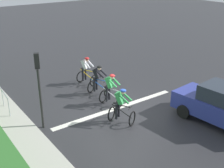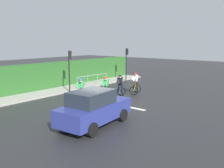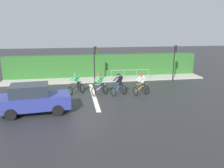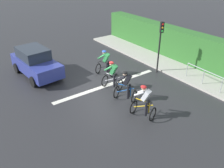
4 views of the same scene
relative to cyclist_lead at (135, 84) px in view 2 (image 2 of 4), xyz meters
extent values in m
plane|color=#28282B|center=(-0.42, -3.97, -0.80)|extent=(80.00, 80.00, 0.00)
cube|color=#ADA89E|center=(-5.78, -1.97, -0.74)|extent=(2.80, 19.30, 0.12)
cube|color=tan|center=(-6.68, -1.97, -0.51)|extent=(0.44, 19.30, 0.57)
cube|color=#2D6628|center=(-6.98, -1.97, 0.32)|extent=(1.10, 19.30, 2.23)
cube|color=silver|center=(-0.42, -3.56, -0.79)|extent=(7.00, 0.30, 0.01)
torus|color=black|center=(0.18, -0.52, -0.46)|extent=(0.66, 0.28, 0.68)
torus|color=black|center=(-0.15, 0.45, -0.46)|extent=(0.66, 0.28, 0.68)
cylinder|color=gold|center=(0.01, -0.04, -0.21)|extent=(0.36, 0.95, 0.51)
cylinder|color=gold|center=(-0.09, 0.25, -0.18)|extent=(0.04, 0.04, 0.55)
cylinder|color=gold|center=(0.03, -0.09, 0.07)|extent=(0.27, 0.69, 0.04)
cube|color=black|center=(-0.09, 0.25, 0.11)|extent=(0.17, 0.24, 0.04)
cylinder|color=black|center=(0.14, -0.42, 0.04)|extent=(0.41, 0.17, 0.03)
cube|color=white|center=(-0.02, 0.06, 0.41)|extent=(0.42, 0.48, 0.57)
sphere|color=tan|center=(0.03, -0.09, 0.72)|extent=(0.20, 0.20, 0.20)
ellipsoid|color=red|center=(0.03, -0.09, 0.79)|extent=(0.32, 0.34, 0.14)
cylinder|color=black|center=(0.06, 0.19, -0.23)|extent=(0.12, 0.12, 0.74)
cylinder|color=black|center=(-0.17, 0.12, -0.23)|extent=(0.12, 0.12, 0.74)
cylinder|color=white|center=(0.22, -0.16, 0.47)|extent=(0.24, 0.48, 0.37)
cylinder|color=white|center=(-0.08, -0.26, 0.47)|extent=(0.24, 0.48, 0.37)
torus|color=black|center=(0.00, -2.14, -0.46)|extent=(0.63, 0.36, 0.68)
torus|color=black|center=(-0.46, -1.23, -0.46)|extent=(0.63, 0.36, 0.68)
cylinder|color=#1E59B2|center=(-0.23, -1.69, -0.21)|extent=(0.48, 0.90, 0.51)
cylinder|color=#1E59B2|center=(-0.37, -1.41, -0.18)|extent=(0.04, 0.04, 0.55)
cylinder|color=#1E59B2|center=(-0.21, -1.73, 0.07)|extent=(0.36, 0.66, 0.04)
cube|color=black|center=(-0.37, -1.41, 0.11)|extent=(0.19, 0.24, 0.04)
cylinder|color=black|center=(-0.05, -2.05, 0.04)|extent=(0.39, 0.22, 0.03)
cube|color=black|center=(-0.28, -1.59, 0.41)|extent=(0.45, 0.50, 0.57)
sphere|color=beige|center=(-0.21, -1.73, 0.72)|extent=(0.20, 0.20, 0.20)
ellipsoid|color=black|center=(-0.21, -1.73, 0.79)|extent=(0.34, 0.36, 0.14)
cylinder|color=black|center=(-0.22, -1.45, -0.23)|extent=(0.12, 0.12, 0.74)
cylinder|color=black|center=(-0.43, -1.56, -0.23)|extent=(0.12, 0.12, 0.74)
cylinder|color=black|center=(-0.01, -1.78, 0.47)|extent=(0.29, 0.47, 0.37)
cylinder|color=black|center=(-0.29, -1.92, 0.47)|extent=(0.29, 0.47, 0.37)
torus|color=black|center=(-0.23, -3.58, -0.46)|extent=(0.66, 0.30, 0.68)
torus|color=black|center=(-0.60, -2.63, -0.46)|extent=(0.66, 0.30, 0.68)
cylinder|color=silver|center=(-0.42, -3.11, -0.21)|extent=(0.40, 0.94, 0.51)
cylinder|color=silver|center=(-0.53, -2.82, -0.18)|extent=(0.04, 0.04, 0.55)
cylinder|color=silver|center=(-0.40, -3.16, 0.07)|extent=(0.30, 0.68, 0.04)
cube|color=black|center=(-0.53, -2.82, 0.11)|extent=(0.17, 0.24, 0.04)
cylinder|color=black|center=(-0.27, -3.49, 0.04)|extent=(0.40, 0.18, 0.03)
cube|color=green|center=(-0.45, -3.01, 0.41)|extent=(0.43, 0.49, 0.57)
sphere|color=beige|center=(-0.40, -3.16, 0.72)|extent=(0.20, 0.20, 0.20)
ellipsoid|color=red|center=(-0.40, -3.16, 0.79)|extent=(0.33, 0.35, 0.14)
cylinder|color=black|center=(-0.38, -2.87, -0.23)|extent=(0.12, 0.12, 0.74)
cylinder|color=black|center=(-0.60, -2.96, -0.23)|extent=(0.12, 0.12, 0.74)
cylinder|color=green|center=(-0.20, -3.22, 0.47)|extent=(0.26, 0.48, 0.37)
cylinder|color=green|center=(-0.50, -3.34, 0.47)|extent=(0.26, 0.48, 0.37)
torus|color=black|center=(-0.85, -5.27, -0.46)|extent=(0.63, 0.36, 0.68)
torus|color=black|center=(-1.32, -4.37, -0.46)|extent=(0.63, 0.36, 0.68)
cylinder|color=black|center=(-1.08, -4.82, -0.21)|extent=(0.49, 0.90, 0.51)
cylinder|color=black|center=(-1.22, -4.55, -0.18)|extent=(0.04, 0.04, 0.55)
cylinder|color=black|center=(-1.06, -4.87, 0.07)|extent=(0.37, 0.65, 0.04)
cube|color=black|center=(-1.22, -4.55, 0.11)|extent=(0.19, 0.24, 0.04)
cylinder|color=black|center=(-0.90, -5.18, 0.04)|extent=(0.39, 0.22, 0.03)
cube|color=green|center=(-1.13, -4.73, 0.41)|extent=(0.45, 0.50, 0.57)
sphere|color=beige|center=(-1.06, -4.87, 0.72)|extent=(0.20, 0.20, 0.20)
ellipsoid|color=#264CB2|center=(-1.06, -4.87, 0.79)|extent=(0.34, 0.36, 0.14)
cylinder|color=black|center=(-1.07, -4.58, -0.23)|extent=(0.12, 0.12, 0.74)
cylinder|color=black|center=(-1.28, -4.69, -0.23)|extent=(0.12, 0.12, 0.74)
cylinder|color=green|center=(-0.86, -4.91, 0.47)|extent=(0.30, 0.47, 0.37)
cylinder|color=green|center=(-1.14, -5.06, 0.47)|extent=(0.30, 0.47, 0.37)
cube|color=navy|center=(2.48, -7.31, -0.10)|extent=(2.08, 4.24, 0.80)
cube|color=#262D38|center=(2.50, -7.56, 0.63)|extent=(1.69, 2.26, 0.66)
cylinder|color=black|center=(1.53, -6.12, -0.48)|extent=(0.28, 0.66, 0.64)
cylinder|color=black|center=(3.19, -5.96, -0.48)|extent=(0.28, 0.66, 0.64)
cylinder|color=black|center=(1.77, -8.65, -0.48)|extent=(0.28, 0.66, 0.64)
cylinder|color=black|center=(3.43, -8.50, -0.48)|extent=(0.28, 0.66, 0.64)
cube|color=#EAEACC|center=(1.78, -5.36, 0.00)|extent=(0.29, 0.11, 0.16)
cube|color=#EAEACC|center=(2.80, -5.26, 0.00)|extent=(0.29, 0.11, 0.16)
cylinder|color=black|center=(-4.10, -3.15, 0.55)|extent=(0.10, 0.10, 2.70)
cube|color=black|center=(-4.06, -3.06, 2.22)|extent=(0.27, 0.27, 0.64)
sphere|color=red|center=(-4.01, -2.96, 2.42)|extent=(0.11, 0.11, 0.11)
sphere|color=orange|center=(-4.01, -2.96, 2.22)|extent=(0.11, 0.11, 0.11)
sphere|color=green|center=(-4.01, -2.96, 2.02)|extent=(0.11, 0.11, 0.11)
cylinder|color=black|center=(-3.99, 4.29, 0.55)|extent=(0.10, 0.10, 2.70)
cube|color=black|center=(-3.98, 4.39, 2.22)|extent=(0.23, 0.23, 0.64)
sphere|color=red|center=(-3.96, 4.50, 2.42)|extent=(0.11, 0.11, 0.11)
sphere|color=orange|center=(-3.96, 4.50, 2.22)|extent=(0.11, 0.11, 0.11)
sphere|color=green|center=(-3.96, 4.50, 2.02)|extent=(0.11, 0.11, 0.11)
cylinder|color=#999EA3|center=(-4.88, 0.32, 0.20)|extent=(0.29, 3.65, 0.05)
cylinder|color=#999EA3|center=(-5.00, -1.50, -0.30)|extent=(0.04, 0.04, 1.00)
cylinder|color=#999EA3|center=(-4.92, -0.28, -0.30)|extent=(0.04, 0.04, 1.00)
cylinder|color=#999EA3|center=(-4.84, 0.93, -0.30)|extent=(0.04, 0.04, 1.00)
cylinder|color=#999EA3|center=(-4.76, 2.15, -0.30)|extent=(0.04, 0.04, 1.00)
camera|label=1|loc=(-8.10, -13.84, 5.87)|focal=46.77mm
camera|label=2|loc=(10.35, -15.70, 3.28)|focal=39.12mm
camera|label=3|loc=(15.96, -4.93, 4.24)|focal=36.66mm
camera|label=4|loc=(6.43, 6.40, 5.80)|focal=37.09mm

